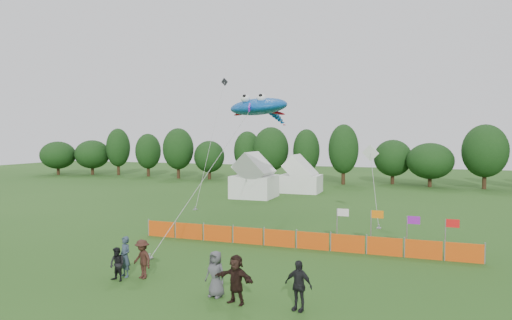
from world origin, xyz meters
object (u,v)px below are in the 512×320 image
(spectator_b, at_px, (117,264))
(stingray_kite, at_px, (260,107))
(barrier_fence, at_px, (296,240))
(spectator_e, at_px, (216,274))
(spectator_c, at_px, (142,259))
(spectator_a, at_px, (125,257))
(tent_right, at_px, (300,178))
(tent_left, at_px, (254,179))
(spectator_d, at_px, (298,285))
(spectator_f, at_px, (236,279))

(spectator_b, height_order, stingray_kite, stingray_kite)
(barrier_fence, distance_m, spectator_e, 9.00)
(spectator_c, bearing_deg, spectator_a, -154.14)
(barrier_fence, xyz_separation_m, spectator_e, (-1.02, -8.93, 0.44))
(barrier_fence, relative_size, spectator_b, 13.05)
(tent_right, distance_m, spectator_c, 33.75)
(tent_left, height_order, stingray_kite, stingray_kite)
(tent_left, distance_m, spectator_d, 31.59)
(spectator_c, relative_size, spectator_e, 0.96)
(stingray_kite, bearing_deg, spectator_a, -92.59)
(tent_right, bearing_deg, spectator_a, -89.79)
(tent_right, distance_m, spectator_b, 34.46)
(spectator_d, relative_size, stingray_kite, 0.09)
(spectator_a, relative_size, stingray_kite, 0.09)
(tent_left, relative_size, spectator_c, 2.42)
(spectator_e, bearing_deg, spectator_d, 7.44)
(spectator_c, height_order, spectator_f, spectator_f)
(tent_right, xyz_separation_m, barrier_fence, (6.21, -25.84, -1.18))
(tent_right, distance_m, barrier_fence, 26.60)
(spectator_d, bearing_deg, spectator_a, -175.73)
(spectator_d, bearing_deg, stingray_kite, 125.96)
(tent_left, distance_m, barrier_fence, 22.18)
(tent_left, height_order, spectator_d, tent_left)
(barrier_fence, xyz_separation_m, stingray_kite, (-5.32, 9.03, 8.34))
(tent_right, height_order, spectator_c, tent_right)
(spectator_a, relative_size, spectator_d, 0.99)
(tent_right, distance_m, spectator_f, 35.77)
(tent_left, xyz_separation_m, tent_right, (3.52, 5.97, -0.27))
(spectator_e, distance_m, stingray_kite, 20.09)
(tent_right, height_order, stingray_kite, stingray_kite)
(spectator_d, bearing_deg, tent_right, 116.72)
(spectator_c, xyz_separation_m, spectator_f, (5.25, -1.48, 0.06))
(tent_left, xyz_separation_m, spectator_d, (12.24, -29.10, -0.99))
(tent_right, xyz_separation_m, spectator_a, (0.13, -33.79, -0.73))
(spectator_c, bearing_deg, tent_right, 114.07)
(spectator_b, distance_m, spectator_e, 5.02)
(spectator_a, xyz_separation_m, spectator_c, (0.89, 0.06, -0.04))
(tent_left, relative_size, spectator_e, 2.32)
(tent_left, bearing_deg, spectator_d, -67.18)
(spectator_f, bearing_deg, barrier_fence, 104.33)
(tent_right, distance_m, spectator_d, 36.14)
(tent_left, distance_m, spectator_b, 28.75)
(tent_left, relative_size, spectator_b, 2.86)
(spectator_e, distance_m, spectator_f, 1.16)
(barrier_fence, bearing_deg, spectator_a, -127.45)
(barrier_fence, height_order, spectator_c, spectator_c)
(spectator_e, xyz_separation_m, stingray_kite, (-4.30, 17.96, 7.90))
(spectator_a, bearing_deg, spectator_b, -61.55)
(spectator_a, height_order, stingray_kite, stingray_kite)
(stingray_kite, bearing_deg, barrier_fence, -59.52)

